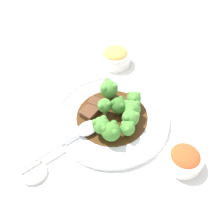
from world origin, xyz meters
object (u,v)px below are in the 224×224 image
at_px(broccoli_floret_2, 134,98).
at_px(broccoli_floret_7, 130,118).
at_px(broccoli_floret_4, 104,106).
at_px(sauce_dish, 33,172).
at_px(beef_strip_1, 90,111).
at_px(broccoli_floret_5, 127,128).
at_px(side_bowl_appetizer, 116,57).
at_px(side_bowl_kimchi, 184,159).
at_px(broccoli_floret_6, 111,131).
at_px(broccoli_floret_3, 119,105).
at_px(serving_spoon, 82,132).
at_px(beef_strip_2, 97,103).
at_px(broccoli_floret_1, 109,89).
at_px(broccoli_floret_8, 131,109).
at_px(main_plate, 112,117).
at_px(broccoli_floret_0, 101,125).
at_px(beef_strip_0, 122,104).

bearing_deg(broccoli_floret_2, broccoli_floret_7, -164.55).
distance_m(broccoli_floret_4, sauce_dish, 0.24).
xyz_separation_m(beef_strip_1, broccoli_floret_2, (0.08, -0.10, 0.02)).
bearing_deg(broccoli_floret_5, side_bowl_appetizer, 30.95).
xyz_separation_m(broccoli_floret_7, side_bowl_kimchi, (-0.04, -0.16, -0.02)).
relative_size(side_bowl_kimchi, sauce_dish, 1.37).
bearing_deg(broccoli_floret_5, broccoli_floret_6, 133.14).
bearing_deg(broccoli_floret_3, serving_spoon, 151.75).
distance_m(beef_strip_2, broccoli_floret_1, 0.05).
bearing_deg(broccoli_floret_8, side_bowl_kimchi, -112.69).
height_order(broccoli_floret_5, broccoli_floret_6, broccoli_floret_6).
height_order(beef_strip_2, broccoli_floret_3, broccoli_floret_3).
distance_m(broccoli_floret_1, side_bowl_appetizer, 0.18).
height_order(beef_strip_2, side_bowl_appetizer, side_bowl_appetizer).
bearing_deg(beef_strip_1, broccoli_floret_6, -119.26).
xyz_separation_m(broccoli_floret_1, side_bowl_kimchi, (-0.11, -0.26, -0.03)).
height_order(main_plate, side_bowl_appetizer, side_bowl_appetizer).
relative_size(beef_strip_2, broccoli_floret_0, 0.93).
height_order(beef_strip_0, broccoli_floret_1, broccoli_floret_1).
height_order(broccoli_floret_4, side_bowl_kimchi, broccoli_floret_4).
xyz_separation_m(beef_strip_0, side_bowl_kimchi, (-0.09, -0.21, 0.00)).
distance_m(beef_strip_0, broccoli_floret_6, 0.12).
relative_size(main_plate, serving_spoon, 1.49).
height_order(broccoli_floret_2, broccoli_floret_6, broccoli_floret_6).
xyz_separation_m(beef_strip_1, broccoli_floret_8, (0.04, -0.11, 0.02)).
distance_m(broccoli_floret_8, side_bowl_kimchi, 0.19).
distance_m(broccoli_floret_0, broccoli_floret_4, 0.06).
xyz_separation_m(main_plate, sauce_dish, (-0.23, 0.10, -0.00)).
bearing_deg(broccoli_floret_6, broccoli_floret_3, 11.98).
height_order(broccoli_floret_5, sauce_dish, broccoli_floret_5).
bearing_deg(broccoli_floret_7, beef_strip_0, 41.29).
height_order(beef_strip_1, side_bowl_appetizer, side_bowl_appetizer).
height_order(broccoli_floret_1, sauce_dish, broccoli_floret_1).
relative_size(main_plate, side_bowl_kimchi, 3.48).
distance_m(broccoli_floret_7, broccoli_floret_8, 0.03).
bearing_deg(broccoli_floret_4, side_bowl_appetizer, 17.80).
bearing_deg(beef_strip_0, beef_strip_2, 115.03).
relative_size(side_bowl_appetizer, sauce_dish, 1.53).
xyz_separation_m(broccoli_floret_8, serving_spoon, (-0.11, 0.09, -0.02)).
distance_m(broccoli_floret_2, broccoli_floret_3, 0.05).
xyz_separation_m(broccoli_floret_6, sauce_dish, (-0.16, 0.13, -0.04)).
bearing_deg(sauce_dish, broccoli_floret_4, -19.22).
bearing_deg(side_bowl_appetizer, broccoli_floret_2, -140.98).
distance_m(broccoli_floret_2, side_bowl_kimchi, 0.21).
height_order(broccoli_floret_2, broccoli_floret_5, broccoli_floret_2).
distance_m(beef_strip_2, broccoli_floret_7, 0.11).
distance_m(broccoli_floret_4, side_bowl_kimchi, 0.24).
xyz_separation_m(broccoli_floret_2, sauce_dish, (-0.29, 0.14, -0.04)).
height_order(broccoli_floret_2, broccoli_floret_3, broccoli_floret_3).
relative_size(beef_strip_0, broccoli_floret_1, 0.89).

